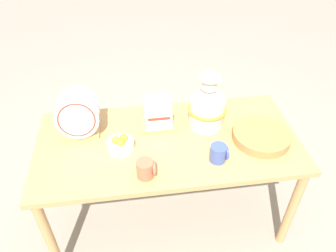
{
  "coord_description": "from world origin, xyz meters",
  "views": [
    {
      "loc": [
        -0.2,
        -1.43,
        2.04
      ],
      "look_at": [
        0.0,
        0.0,
        0.84
      ],
      "focal_mm": 35.0,
      "sensor_mm": 36.0,
      "label": 1
    }
  ],
  "objects_px": {
    "dish_rack_square_plates": "(158,119)",
    "wicker_charger_stack": "(261,136)",
    "ceramic_vase": "(207,106)",
    "dish_rack_round_plates": "(79,120)",
    "mug_cobalt_glaze": "(219,153)",
    "mug_terracotta_glaze": "(146,169)",
    "fruit_bowl": "(121,144)"
  },
  "relations": [
    {
      "from": "mug_cobalt_glaze",
      "to": "wicker_charger_stack",
      "type": "bearing_deg",
      "value": 23.82
    },
    {
      "from": "fruit_bowl",
      "to": "ceramic_vase",
      "type": "bearing_deg",
      "value": 15.39
    },
    {
      "from": "ceramic_vase",
      "to": "dish_rack_round_plates",
      "type": "distance_m",
      "value": 0.77
    },
    {
      "from": "ceramic_vase",
      "to": "dish_rack_square_plates",
      "type": "bearing_deg",
      "value": 173.29
    },
    {
      "from": "ceramic_vase",
      "to": "dish_rack_square_plates",
      "type": "distance_m",
      "value": 0.32
    },
    {
      "from": "ceramic_vase",
      "to": "dish_rack_round_plates",
      "type": "bearing_deg",
      "value": 178.6
    },
    {
      "from": "dish_rack_round_plates",
      "to": "wicker_charger_stack",
      "type": "distance_m",
      "value": 1.09
    },
    {
      "from": "ceramic_vase",
      "to": "wicker_charger_stack",
      "type": "height_order",
      "value": "ceramic_vase"
    },
    {
      "from": "ceramic_vase",
      "to": "fruit_bowl",
      "type": "xyz_separation_m",
      "value": [
        -0.54,
        -0.15,
        -0.11
      ]
    },
    {
      "from": "wicker_charger_stack",
      "to": "mug_cobalt_glaze",
      "type": "height_order",
      "value": "mug_cobalt_glaze"
    },
    {
      "from": "dish_rack_round_plates",
      "to": "wicker_charger_stack",
      "type": "height_order",
      "value": "dish_rack_round_plates"
    },
    {
      "from": "wicker_charger_stack",
      "to": "fruit_bowl",
      "type": "relative_size",
      "value": 2.17
    },
    {
      "from": "dish_rack_round_plates",
      "to": "dish_rack_square_plates",
      "type": "xyz_separation_m",
      "value": [
        0.47,
        0.02,
        -0.06
      ]
    },
    {
      "from": "dish_rack_square_plates",
      "to": "wicker_charger_stack",
      "type": "xyz_separation_m",
      "value": [
        0.59,
        -0.22,
        -0.02
      ]
    },
    {
      "from": "wicker_charger_stack",
      "to": "mug_cobalt_glaze",
      "type": "bearing_deg",
      "value": -156.18
    },
    {
      "from": "dish_rack_round_plates",
      "to": "fruit_bowl",
      "type": "xyz_separation_m",
      "value": [
        0.23,
        -0.17,
        -0.07
      ]
    },
    {
      "from": "dish_rack_square_plates",
      "to": "mug_cobalt_glaze",
      "type": "relative_size",
      "value": 2.13
    },
    {
      "from": "mug_terracotta_glaze",
      "to": "ceramic_vase",
      "type": "bearing_deg",
      "value": 42.53
    },
    {
      "from": "dish_rack_square_plates",
      "to": "mug_cobalt_glaze",
      "type": "bearing_deg",
      "value": -49.71
    },
    {
      "from": "ceramic_vase",
      "to": "mug_cobalt_glaze",
      "type": "xyz_separation_m",
      "value": [
        -0.0,
        -0.32,
        -0.09
      ]
    },
    {
      "from": "ceramic_vase",
      "to": "dish_rack_square_plates",
      "type": "relative_size",
      "value": 1.62
    },
    {
      "from": "ceramic_vase",
      "to": "wicker_charger_stack",
      "type": "distance_m",
      "value": 0.37
    },
    {
      "from": "dish_rack_square_plates",
      "to": "dish_rack_round_plates",
      "type": "bearing_deg",
      "value": -178.01
    },
    {
      "from": "ceramic_vase",
      "to": "mug_terracotta_glaze",
      "type": "xyz_separation_m",
      "value": [
        -0.41,
        -0.38,
        -0.09
      ]
    },
    {
      "from": "dish_rack_round_plates",
      "to": "mug_terracotta_glaze",
      "type": "bearing_deg",
      "value": -47.48
    },
    {
      "from": "wicker_charger_stack",
      "to": "ceramic_vase",
      "type": "bearing_deg",
      "value": 147.67
    },
    {
      "from": "dish_rack_square_plates",
      "to": "wicker_charger_stack",
      "type": "height_order",
      "value": "dish_rack_square_plates"
    },
    {
      "from": "mug_terracotta_glaze",
      "to": "fruit_bowl",
      "type": "distance_m",
      "value": 0.26
    },
    {
      "from": "wicker_charger_stack",
      "to": "mug_cobalt_glaze",
      "type": "xyz_separation_m",
      "value": [
        -0.3,
        -0.13,
        0.02
      ]
    },
    {
      "from": "ceramic_vase",
      "to": "fruit_bowl",
      "type": "height_order",
      "value": "ceramic_vase"
    },
    {
      "from": "dish_rack_square_plates",
      "to": "wicker_charger_stack",
      "type": "bearing_deg",
      "value": -20.41
    },
    {
      "from": "mug_cobalt_glaze",
      "to": "mug_terracotta_glaze",
      "type": "relative_size",
      "value": 1.0
    }
  ]
}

